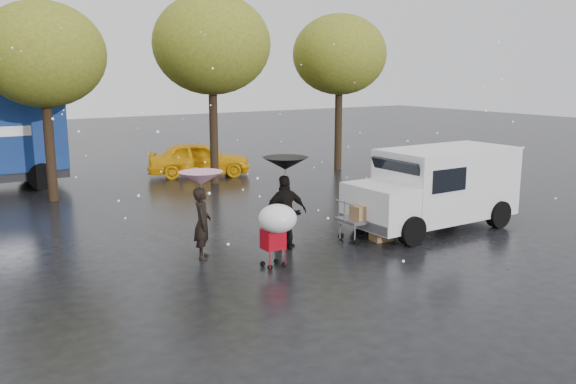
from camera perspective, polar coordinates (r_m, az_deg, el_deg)
ground at (r=14.20m, az=2.02°, el=-6.34°), size 90.00×90.00×0.00m
person_pink at (r=14.23m, az=-8.02°, el=-2.90°), size 0.63×0.72×1.67m
person_middle at (r=15.02m, az=-0.17°, el=-2.25°), size 0.92×0.82×1.56m
person_black at (r=14.74m, az=-0.25°, el=-1.94°), size 1.15×0.67×1.84m
umbrella_pink at (r=14.01m, az=-8.14°, el=1.28°), size 1.02×1.02×2.04m
umbrella_black at (r=14.51m, az=-0.25°, el=2.68°), size 1.10×1.10×2.28m
vendor_cart at (r=15.91m, az=7.68°, el=-1.78°), size 1.52×0.80×1.27m
shopping_cart at (r=13.26m, az=-1.05°, el=-2.83°), size 0.84×0.84×1.46m
white_van at (r=17.24m, az=13.72°, el=0.50°), size 4.91×2.18×2.20m
box_ground_near at (r=15.87m, az=8.77°, el=-3.67°), size 0.58×0.49×0.47m
box_ground_far at (r=16.98m, az=7.77°, el=-2.88°), size 0.53×0.48×0.34m
yellow_taxi at (r=25.38m, az=-8.32°, el=3.09°), size 4.49×3.11×1.42m
tree_row at (r=22.31m, az=-14.19°, el=12.86°), size 21.60×4.40×7.12m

